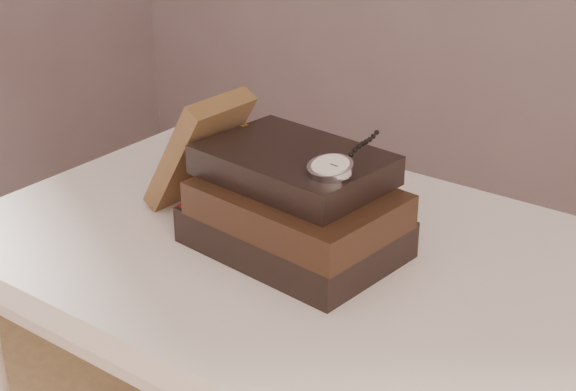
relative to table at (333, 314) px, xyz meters
The scene contains 5 objects.
table is the anchor object (origin of this frame).
book_stack 0.16m from the table, 158.96° to the right, with size 0.29×0.21×0.13m.
journal 0.30m from the table, behind, with size 0.03×0.12×0.19m, color #47301B.
pocket_watch 0.24m from the table, 65.05° to the right, with size 0.06×0.16×0.02m.
eyeglasses 0.23m from the table, 149.66° to the left, with size 0.12×0.14×0.05m.
Camera 1 is at (0.52, -0.46, 1.28)m, focal length 52.23 mm.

